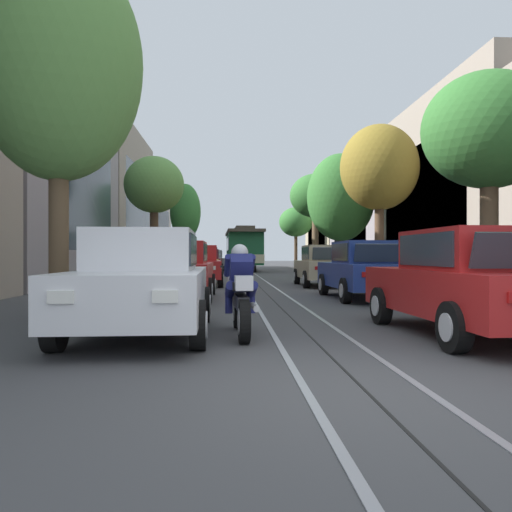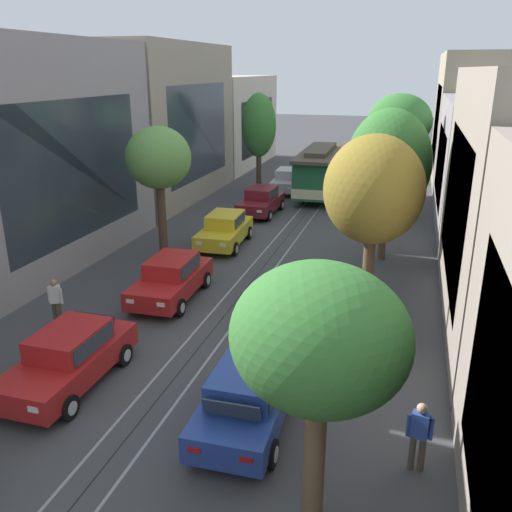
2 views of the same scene
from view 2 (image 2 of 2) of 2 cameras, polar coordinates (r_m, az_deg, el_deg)
ground_plane at (r=24.54m, az=1.59°, el=-0.17°), size 160.00×160.00×0.00m
trolley_track_rails at (r=27.60m, az=3.34°, el=2.04°), size 1.14×61.20×0.01m
building_facade_left at (r=30.40m, az=-14.90°, el=11.82°), size 5.46×52.90×9.70m
building_facade_right at (r=27.55m, az=24.38°, el=8.83°), size 4.90×52.90×9.30m
parked_car_red_second_left at (r=15.55m, az=-19.18°, el=-10.14°), size 2.02×4.37×1.58m
parked_car_red_mid_left at (r=20.20m, az=-8.96°, el=-2.34°), size 2.08×4.40×1.58m
parked_car_yellow_fourth_left at (r=26.04m, az=-3.34°, el=2.82°), size 2.15×4.42×1.58m
parked_car_maroon_fifth_left at (r=31.76m, az=0.55°, el=5.86°), size 2.06×4.39×1.58m
parked_car_silver_sixth_left at (r=37.82m, az=3.37°, el=8.00°), size 2.15×4.42×1.58m
parked_car_blue_second_right at (r=13.23m, az=-0.79°, el=-14.51°), size 2.05×4.38×1.58m
parked_car_beige_mid_right at (r=18.24m, az=4.48°, el=-4.58°), size 2.02×4.37×1.58m
street_tree_kerb_left_second at (r=23.83m, az=-10.29°, el=10.06°), size 2.82×2.81×5.88m
street_tree_kerb_left_mid at (r=37.49m, az=0.30°, el=13.60°), size 2.34×2.28×6.65m
street_tree_kerb_right_near at (r=8.91m, az=6.73°, el=-9.05°), size 3.01×2.46×5.31m
street_tree_kerb_right_second at (r=16.88m, az=12.36°, el=6.73°), size 3.07×3.00×6.34m
street_tree_kerb_right_mid at (r=23.98m, az=13.85°, el=9.40°), size 3.62×3.20×6.63m
street_tree_kerb_right_fourth at (r=32.12m, az=14.95°, el=13.45°), size 3.57×3.18×6.87m
street_tree_kerb_right_far at (r=41.98m, az=15.24°, el=13.08°), size 2.98×3.03×5.46m
cable_car_trolley at (r=36.37m, az=6.85°, el=8.83°), size 2.78×9.17×3.28m
pedestrian_on_left_pavement at (r=12.35m, az=16.91°, el=-17.51°), size 0.55×0.29×1.65m
pedestrian_on_right_pavement at (r=19.03m, az=-20.46°, el=-4.35°), size 0.55×0.38×1.64m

